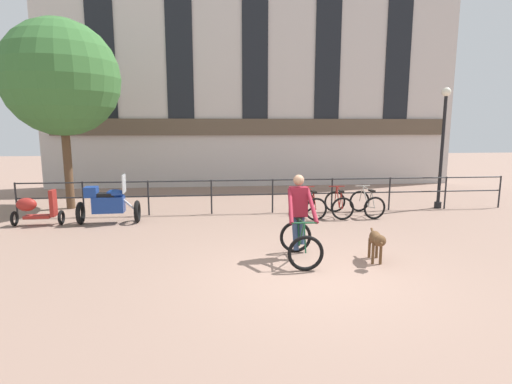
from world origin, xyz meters
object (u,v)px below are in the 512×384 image
(cyclist_with_bike, at_px, (299,222))
(dog, at_px, (377,240))
(parked_motorcycle, at_px, (108,203))
(parked_bicycle_near_lamp, at_px, (310,205))
(street_lamp, at_px, (443,141))
(parked_bicycle_mid_right, at_px, (367,204))
(parked_bicycle_mid_left, at_px, (339,204))
(parked_scooter, at_px, (36,209))

(cyclist_with_bike, xyz_separation_m, dog, (1.46, -0.38, -0.30))
(cyclist_with_bike, xyz_separation_m, parked_motorcycle, (-4.61, 3.44, -0.20))
(parked_bicycle_near_lamp, distance_m, street_lamp, 4.88)
(parked_bicycle_mid_right, bearing_deg, dog, 67.78)
(dog, bearing_deg, parked_bicycle_mid_left, 94.25)
(cyclist_with_bike, height_order, parked_motorcycle, cyclist_with_bike)
(parked_motorcycle, relative_size, parked_scooter, 1.28)
(cyclist_with_bike, distance_m, dog, 1.54)
(parked_scooter, bearing_deg, parked_bicycle_near_lamp, -89.03)
(parked_motorcycle, distance_m, parked_bicycle_mid_right, 7.46)
(parked_motorcycle, height_order, parked_bicycle_mid_left, parked_motorcycle)
(dog, xyz_separation_m, parked_scooter, (-7.96, 3.80, 0.00))
(cyclist_with_bike, xyz_separation_m, parked_scooter, (-6.50, 3.41, -0.30))
(dog, height_order, parked_motorcycle, parked_motorcycle)
(parked_bicycle_near_lamp, height_order, parked_bicycle_mid_right, same)
(parked_bicycle_near_lamp, relative_size, parked_bicycle_mid_right, 1.01)
(parked_bicycle_near_lamp, bearing_deg, cyclist_with_bike, 68.25)
(parked_bicycle_mid_left, height_order, parked_bicycle_mid_right, same)
(dog, height_order, parked_bicycle_mid_left, parked_bicycle_mid_left)
(parked_bicycle_mid_right, bearing_deg, parked_motorcycle, -1.53)
(dog, xyz_separation_m, parked_bicycle_mid_right, (1.38, 4.07, -0.10))
(street_lamp, bearing_deg, parked_motorcycle, -174.11)
(parked_bicycle_near_lamp, bearing_deg, parked_bicycle_mid_right, 174.97)
(parked_scooter, bearing_deg, parked_bicycle_mid_right, -89.42)
(cyclist_with_bike, distance_m, parked_motorcycle, 5.75)
(dog, xyz_separation_m, street_lamp, (4.11, 4.87, 1.71))
(cyclist_with_bike, xyz_separation_m, parked_bicycle_mid_left, (1.98, 3.69, -0.41))
(cyclist_with_bike, relative_size, dog, 1.64)
(parked_motorcycle, bearing_deg, cyclist_with_bike, -129.39)
(parked_motorcycle, bearing_deg, parked_bicycle_mid_left, -90.42)
(dog, distance_m, parked_bicycle_near_lamp, 4.09)
(cyclist_with_bike, relative_size, parked_scooter, 1.32)
(parked_scooter, height_order, street_lamp, street_lamp)
(parked_bicycle_mid_left, bearing_deg, street_lamp, -162.64)
(dog, relative_size, parked_bicycle_mid_left, 0.89)
(parked_motorcycle, bearing_deg, parked_bicycle_mid_right, -90.67)
(street_lamp, bearing_deg, parked_bicycle_near_lamp, -169.83)
(cyclist_with_bike, height_order, parked_bicycle_near_lamp, cyclist_with_bike)
(cyclist_with_bike, xyz_separation_m, parked_bicycle_near_lamp, (1.11, 3.69, -0.41))
(parked_bicycle_near_lamp, bearing_deg, parked_bicycle_mid_left, 174.97)
(parked_scooter, bearing_deg, cyclist_with_bike, -118.86)
(parked_bicycle_mid_right, height_order, parked_scooter, parked_scooter)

